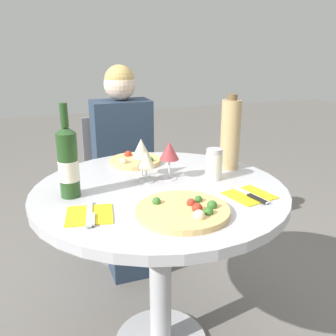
{
  "coord_description": "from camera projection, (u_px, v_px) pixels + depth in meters",
  "views": [
    {
      "loc": [
        -0.44,
        -1.28,
        1.3
      ],
      "look_at": [
        0.01,
        -0.07,
        0.86
      ],
      "focal_mm": 40.0,
      "sensor_mm": 36.0,
      "label": 1
    }
  ],
  "objects": [
    {
      "name": "tall_carafe",
      "position": [
        230.0,
        134.0,
        1.63
      ],
      "size": [
        0.09,
        0.09,
        0.33
      ],
      "color": "tan",
      "rests_on": "dining_table"
    },
    {
      "name": "place_setting_right",
      "position": [
        250.0,
        195.0,
        1.37
      ],
      "size": [
        0.18,
        0.19,
        0.01
      ],
      "color": "yellow",
      "rests_on": "dining_table"
    },
    {
      "name": "wine_glass_front_right",
      "position": [
        169.0,
        151.0,
        1.51
      ],
      "size": [
        0.08,
        0.08,
        0.16
      ],
      "color": "silver",
      "rests_on": "dining_table"
    },
    {
      "name": "dining_table",
      "position": [
        160.0,
        218.0,
        1.5
      ],
      "size": [
        0.99,
        0.99,
        0.76
      ],
      "color": "#B2B2B7",
      "rests_on": "ground_plane"
    },
    {
      "name": "place_setting_left",
      "position": [
        90.0,
        215.0,
        1.22
      ],
      "size": [
        0.17,
        0.19,
        0.01
      ],
      "color": "yellow",
      "rests_on": "dining_table"
    },
    {
      "name": "pizza_small_far",
      "position": [
        135.0,
        161.0,
        1.75
      ],
      "size": [
        0.24,
        0.24,
        0.04
      ],
      "color": "#DBB26B",
      "rests_on": "dining_table"
    },
    {
      "name": "pizza_large",
      "position": [
        184.0,
        210.0,
        1.23
      ],
      "size": [
        0.31,
        0.31,
        0.05
      ],
      "color": "#DBB26B",
      "rests_on": "dining_table"
    },
    {
      "name": "wine_glass_back_left",
      "position": [
        141.0,
        149.0,
        1.54
      ],
      "size": [
        0.08,
        0.08,
        0.16
      ],
      "color": "silver",
      "rests_on": "dining_table"
    },
    {
      "name": "sugar_shaker",
      "position": [
        214.0,
        164.0,
        1.53
      ],
      "size": [
        0.07,
        0.07,
        0.13
      ],
      "color": "silver",
      "rests_on": "dining_table"
    },
    {
      "name": "seated_diner",
      "position": [
        126.0,
        180.0,
        2.2
      ],
      "size": [
        0.33,
        0.41,
        1.18
      ],
      "rotation": [
        0.0,
        0.0,
        3.14
      ],
      "color": "#28384C",
      "rests_on": "ground_plane"
    },
    {
      "name": "wine_glass_front_left",
      "position": [
        146.0,
        160.0,
        1.49
      ],
      "size": [
        0.07,
        0.07,
        0.13
      ],
      "color": "silver",
      "rests_on": "dining_table"
    },
    {
      "name": "wine_bottle",
      "position": [
        68.0,
        162.0,
        1.33
      ],
      "size": [
        0.07,
        0.07,
        0.34
      ],
      "color": "#23471E",
      "rests_on": "dining_table"
    },
    {
      "name": "chair_behind_diner",
      "position": [
        122.0,
        188.0,
        2.35
      ],
      "size": [
        0.41,
        0.41,
        0.86
      ],
      "rotation": [
        0.0,
        0.0,
        3.14
      ],
      "color": "slate",
      "rests_on": "ground_plane"
    }
  ]
}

